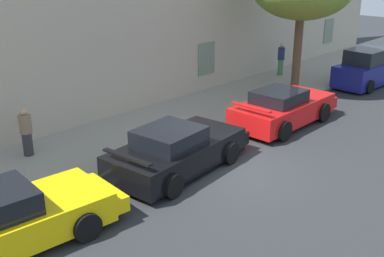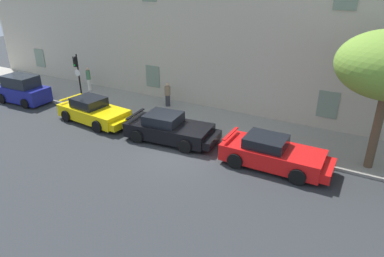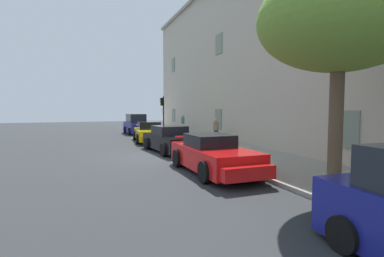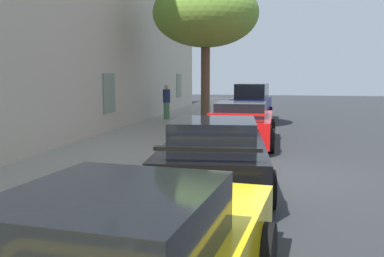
# 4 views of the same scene
# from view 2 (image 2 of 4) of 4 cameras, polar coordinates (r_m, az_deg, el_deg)

# --- Properties ---
(ground_plane) EXTENTS (80.00, 80.00, 0.00)m
(ground_plane) POSITION_cam_2_polar(r_m,az_deg,el_deg) (17.23, -2.36, -4.10)
(ground_plane) COLOR #2B2D30
(sidewalk) EXTENTS (60.00, 4.18, 0.14)m
(sidewalk) POSITION_cam_2_polar(r_m,az_deg,el_deg) (20.52, 3.75, 0.92)
(sidewalk) COLOR gray
(sidewalk) RESTS_ON ground
(building_facade) EXTENTS (43.68, 3.90, 12.42)m
(building_facade) POSITION_cam_2_polar(r_m,az_deg,el_deg) (22.43, 8.66, 19.00)
(building_facade) COLOR #BCB29E
(building_facade) RESTS_ON ground
(sportscar_red_lead) EXTENTS (4.95, 2.45, 1.43)m
(sportscar_red_lead) POSITION_cam_2_polar(r_m,az_deg,el_deg) (21.37, -15.62, 2.62)
(sportscar_red_lead) COLOR yellow
(sportscar_red_lead) RESTS_ON ground
(sportscar_yellow_flank) EXTENTS (5.04, 2.57, 1.43)m
(sportscar_yellow_flank) POSITION_cam_2_polar(r_m,az_deg,el_deg) (18.31, -3.33, -0.14)
(sportscar_yellow_flank) COLOR black
(sportscar_yellow_flank) RESTS_ON ground
(sportscar_white_middle) EXTENTS (4.95, 2.18, 1.42)m
(sportscar_white_middle) POSITION_cam_2_polar(r_m,az_deg,el_deg) (16.20, 13.61, -4.20)
(sportscar_white_middle) COLOR red
(sportscar_white_middle) RESTS_ON ground
(hatchback_parked) EXTENTS (3.83, 2.01, 1.87)m
(hatchback_parked) POSITION_cam_2_polar(r_m,az_deg,el_deg) (26.52, -26.14, 5.70)
(hatchback_parked) COLOR navy
(hatchback_parked) RESTS_ON ground
(traffic_light) EXTENTS (0.44, 0.36, 3.27)m
(traffic_light) POSITION_cam_2_polar(r_m,az_deg,el_deg) (24.10, -18.37, 9.07)
(traffic_light) COLOR black
(traffic_light) RESTS_ON sidewalk
(pedestrian_admiring) EXTENTS (0.39, 0.39, 1.72)m
(pedestrian_admiring) POSITION_cam_2_polar(r_m,az_deg,el_deg) (27.00, -16.65, 7.87)
(pedestrian_admiring) COLOR silver
(pedestrian_admiring) RESTS_ON sidewalk
(pedestrian_bystander) EXTENTS (0.40, 0.40, 1.57)m
(pedestrian_bystander) POSITION_cam_2_polar(r_m,az_deg,el_deg) (22.77, -4.04, 5.61)
(pedestrian_bystander) COLOR #333338
(pedestrian_bystander) RESTS_ON sidewalk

